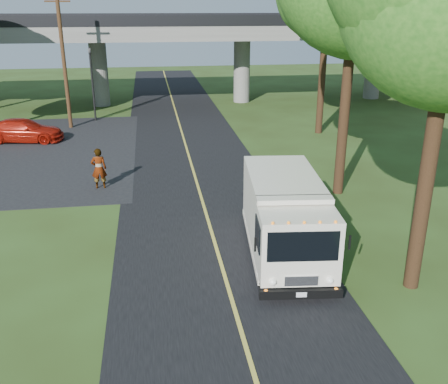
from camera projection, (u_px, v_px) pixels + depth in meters
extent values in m
plane|color=#2E3C15|center=(238.00, 321.00, 13.43)|extent=(120.00, 120.00, 0.00)
cube|color=black|center=(199.00, 192.00, 22.69)|extent=(7.00, 90.00, 0.02)
cube|color=gold|center=(199.00, 191.00, 22.68)|extent=(0.12, 90.00, 0.01)
cube|color=slate|center=(171.00, 31.00, 40.94)|extent=(50.00, 9.00, 1.20)
cube|color=black|center=(173.00, 21.00, 36.55)|extent=(50.00, 0.25, 0.80)
cube|color=black|center=(168.00, 18.00, 44.70)|extent=(50.00, 0.25, 0.80)
cube|color=slate|center=(446.00, 63.00, 45.49)|extent=(4.00, 10.00, 6.00)
cylinder|color=slate|center=(99.00, 73.00, 41.27)|extent=(1.40, 1.40, 5.40)
cylinder|color=slate|center=(242.00, 70.00, 42.94)|extent=(1.40, 1.40, 5.40)
cylinder|color=slate|center=(373.00, 68.00, 44.62)|extent=(1.40, 1.40, 5.40)
cylinder|color=black|center=(93.00, 85.00, 35.75)|extent=(0.14, 0.14, 5.20)
imported|color=black|center=(90.00, 56.00, 35.04)|extent=(0.18, 0.22, 1.10)
cylinder|color=#472D19|center=(64.00, 61.00, 33.02)|extent=(0.26, 0.26, 9.00)
cube|color=#472D19|center=(57.00, 1.00, 31.72)|extent=(1.60, 0.10, 0.10)
cylinder|color=#382314|center=(427.00, 176.00, 13.90)|extent=(0.44, 0.44, 7.00)
cylinder|color=#382314|center=(345.00, 108.00, 21.28)|extent=(0.44, 0.44, 7.70)
cylinder|color=#382314|center=(322.00, 82.00, 32.03)|extent=(0.44, 0.44, 6.65)
sphere|color=#236119|center=(327.00, 1.00, 30.32)|extent=(5.58, 5.58, 5.58)
cube|color=silver|center=(281.00, 202.00, 17.22)|extent=(2.69, 4.38, 2.13)
cube|color=silver|center=(297.00, 243.00, 14.51)|extent=(2.44, 1.93, 1.94)
cube|color=black|center=(303.00, 246.00, 13.62)|extent=(1.99, 0.28, 0.90)
cube|color=black|center=(301.00, 294.00, 14.04)|extent=(2.37, 0.41, 0.27)
cube|color=silver|center=(282.00, 241.00, 17.32)|extent=(2.83, 5.70, 0.17)
cylinder|color=black|center=(262.00, 272.00, 15.02)|extent=(0.35, 0.88, 0.85)
cylinder|color=black|center=(326.00, 271.00, 15.10)|extent=(0.35, 0.88, 0.85)
cylinder|color=black|center=(250.00, 219.00, 18.74)|extent=(0.35, 0.88, 0.85)
cylinder|color=black|center=(301.00, 218.00, 18.82)|extent=(0.35, 0.88, 0.85)
imported|color=#A4160A|center=(24.00, 130.00, 30.87)|extent=(5.00, 2.58, 1.39)
imported|color=gray|center=(99.00, 169.00, 22.83)|extent=(0.72, 0.50, 1.91)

